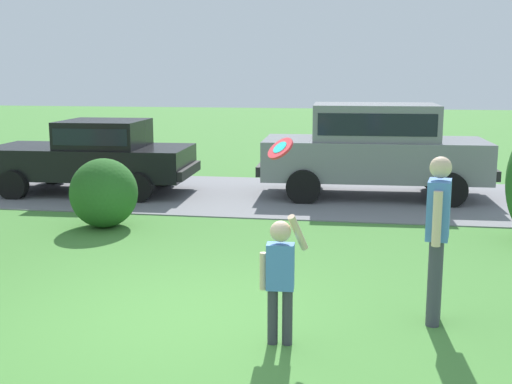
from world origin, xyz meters
name	(u,v)px	position (x,y,z in m)	size (l,w,h in m)	color
ground_plane	(180,318)	(0.00, 0.00, 0.00)	(80.00, 80.00, 0.00)	#478438
driveway_strip	(272,196)	(0.00, 6.97, 0.01)	(28.00, 4.40, 0.02)	slate
shrub_near_tree	(104,193)	(-2.39, 3.78, 0.58)	(1.12, 1.16, 1.16)	#286023
parked_sedan	(95,154)	(-3.79, 6.72, 0.85)	(4.46, 2.22, 1.56)	black
parked_suv	(374,145)	(2.07, 7.26, 1.08)	(4.77, 2.24, 1.92)	gray
child_thrower	(280,272)	(1.13, -0.48, 0.72)	(0.45, 0.28, 1.29)	#383842
frisbee	(280,148)	(1.08, -0.10, 1.84)	(0.31, 0.26, 0.27)	red
adult_onlooker	(437,230)	(2.64, 0.33, 0.98)	(0.27, 0.52, 1.74)	#3F3F4C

